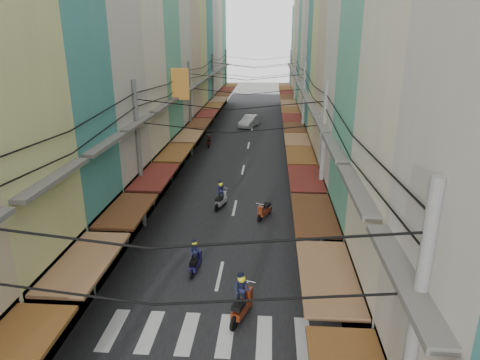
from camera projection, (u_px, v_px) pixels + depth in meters
The scene contains 15 objects.
ground at pixel (224, 254), 21.25m from camera, with size 160.00×160.00×0.00m, color slate.
road at pixel (247, 151), 40.12m from camera, with size 10.00×80.00×0.02m, color black.
sidewalk_left at pixel (179, 149), 40.56m from camera, with size 3.00×80.00×0.06m, color slate.
sidewalk_right at pixel (317, 152), 39.66m from camera, with size 3.00×80.00×0.06m, color slate.
crosswalk at pixel (207, 334), 15.58m from camera, with size 7.55×2.40×0.01m.
building_row_left at pixel (147, 42), 34.26m from camera, with size 7.80×67.67×23.70m.
building_row_right at pixel (347, 47), 33.17m from camera, with size 7.80×68.98×22.59m.
utility_poles at pixel (244, 85), 33.28m from camera, with size 10.20×66.13×8.20m.
white_car at pixel (250, 127), 50.50m from camera, with size 4.71×1.85×1.66m, color white.
bicycle at pixel (395, 296), 17.90m from camera, with size 0.64×1.71×1.18m, color black.
moving_scooters at pixel (226, 226), 23.16m from camera, with size 6.04×28.10×1.97m.
parked_scooters at pixel (346, 305), 16.45m from camera, with size 13.05×13.18×1.02m.
pedestrians at pixel (162, 220), 22.65m from camera, with size 11.98×23.78×2.24m.
market_umbrella at pixel (375, 256), 16.88m from camera, with size 2.24×2.24×2.36m.
traffic_sign at pixel (323, 217), 20.84m from camera, with size 0.10×0.59×2.69m.
Camera 1 is at (2.16, -18.80, 10.39)m, focal length 32.00 mm.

